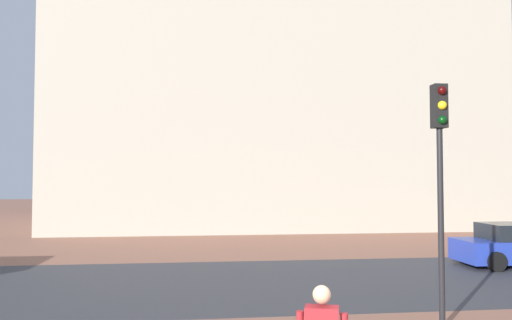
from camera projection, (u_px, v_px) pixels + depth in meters
name	position (u px, v px, depth m)	size (l,w,h in m)	color
ground_plane	(258.00, 276.00, 14.66)	(120.00, 120.00, 0.00)	#93604C
street_asphalt_strip	(261.00, 282.00, 13.86)	(120.00, 7.06, 0.00)	#38383D
landmark_building	(272.00, 83.00, 32.70)	(26.73, 13.73, 31.02)	#B2A893
traffic_light_pole	(440.00, 157.00, 9.72)	(0.28, 0.34, 4.94)	black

